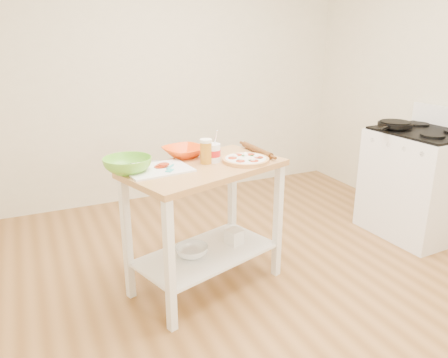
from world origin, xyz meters
TOP-DOWN VIEW (x-y plane):
  - room_shell at (0.00, 0.00)m, footprint 4.04×4.54m
  - prep_island at (-0.37, 0.33)m, footprint 1.17×0.86m
  - gas_stove at (1.66, 0.36)m, footprint 0.70×0.81m
  - skillet at (1.49, 0.54)m, footprint 0.44×0.29m
  - pizza at (-0.09, 0.30)m, footprint 0.32×0.32m
  - cutting_board at (-0.69, 0.36)m, footprint 0.43×0.34m
  - spatula at (-0.62, 0.32)m, footprint 0.10×0.14m
  - knife at (-0.80, 0.50)m, footprint 0.27×0.07m
  - orange_bowl at (-0.42, 0.60)m, footprint 0.34×0.34m
  - green_bowl at (-0.86, 0.40)m, footprint 0.41×0.41m
  - beer_pint at (-0.34, 0.38)m, footprint 0.08×0.08m
  - yogurt_tub at (-0.29, 0.39)m, footprint 0.10×0.10m
  - rolling_pin at (0.09, 0.46)m, footprint 0.05×0.38m
  - shelf_glass_bowl at (-0.48, 0.33)m, footprint 0.25×0.25m
  - shelf_bin at (-0.13, 0.38)m, footprint 0.13×0.13m

SIDE VIEW (x-z plane):
  - shelf_glass_bowl at x=-0.48m, z-range 0.26..0.33m
  - shelf_bin at x=-0.13m, z-range 0.26..0.37m
  - gas_stove at x=1.66m, z-range -0.08..1.03m
  - prep_island at x=-0.37m, z-range 0.19..1.09m
  - cutting_board at x=-0.69m, z-range 0.89..0.93m
  - spatula at x=-0.62m, z-range 0.91..0.92m
  - pizza at x=-0.09m, z-range 0.89..0.94m
  - knife at x=-0.80m, z-range 0.91..0.92m
  - rolling_pin at x=0.09m, z-range 0.90..0.94m
  - orange_bowl at x=-0.42m, z-range 0.90..0.97m
  - green_bowl at x=-0.86m, z-range 0.90..0.99m
  - yogurt_tub at x=-0.29m, z-range 0.85..1.07m
  - skillet at x=1.49m, z-range 0.96..0.99m
  - beer_pint at x=-0.34m, z-range 0.90..1.07m
  - room_shell at x=0.00m, z-range -0.02..2.72m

